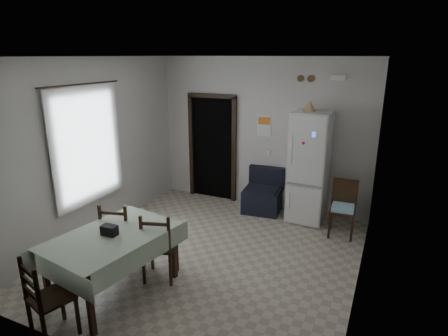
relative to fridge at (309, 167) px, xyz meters
name	(u,v)px	position (x,y,z in m)	size (l,w,h in m)	color
ground	(210,255)	(-1.02, -1.93, -1.00)	(4.50, 4.50, 0.00)	#AB9E8B
ceiling	(208,56)	(-1.02, -1.93, 1.90)	(4.20, 4.50, 0.02)	white
wall_back	(262,134)	(-1.02, 0.32, 0.45)	(4.20, 0.02, 2.90)	beige
wall_front	(95,228)	(-1.02, -4.18, 0.45)	(4.20, 0.02, 2.90)	beige
wall_left	(94,149)	(-3.12, -1.93, 0.45)	(0.02, 4.50, 2.90)	beige
wall_right	(367,184)	(1.08, -1.93, 0.45)	(0.02, 4.50, 2.90)	beige
doorway	(217,146)	(-2.07, 0.52, 0.06)	(1.06, 0.52, 2.22)	black
window_recess	(82,145)	(-3.17, -2.13, 0.55)	(0.10, 1.20, 1.60)	silver
curtain	(88,146)	(-3.06, -2.13, 0.55)	(0.02, 1.45, 1.85)	silver
curtain_rod	(81,84)	(-3.05, -2.13, 1.50)	(0.02, 0.02, 1.60)	black
calendar	(264,126)	(-0.97, 0.31, 0.62)	(0.28, 0.02, 0.40)	white
calendar_image	(264,121)	(-0.97, 0.30, 0.72)	(0.24, 0.01, 0.14)	orange
light_switch	(268,153)	(-0.87, 0.31, 0.10)	(0.08, 0.02, 0.12)	beige
vent_left	(301,78)	(-0.32, 0.30, 1.52)	(0.12, 0.12, 0.03)	brown
vent_right	(311,79)	(-0.14, 0.30, 1.52)	(0.12, 0.12, 0.03)	brown
emergency_light	(338,78)	(0.33, 0.28, 1.55)	(0.25, 0.07, 0.09)	white
fridge	(309,167)	(0.00, 0.00, 0.00)	(0.65, 0.65, 1.99)	silver
tan_cone	(309,106)	(-0.07, 0.00, 1.09)	(0.23, 0.23, 0.19)	tan
navy_seat	(262,191)	(-0.86, 0.00, -0.58)	(0.69, 0.67, 0.84)	black
corner_chair	(343,209)	(0.68, -0.43, -0.52)	(0.41, 0.41, 0.95)	black
dining_table	(114,264)	(-1.71, -3.24, -0.59)	(1.01, 1.54, 0.81)	#A5B99E
black_bag	(109,230)	(-1.72, -3.25, -0.13)	(0.19, 0.12, 0.13)	black
dining_chair_far_left	(121,234)	(-2.04, -2.71, -0.50)	(0.43, 0.43, 1.00)	black
dining_chair_far_right	(160,245)	(-1.37, -2.73, -0.51)	(0.42, 0.42, 0.98)	black
dining_chair_near_head	(51,297)	(-1.79, -4.14, -0.52)	(0.41, 0.41, 0.96)	black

